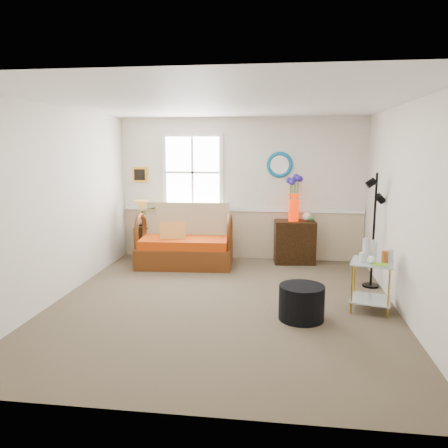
# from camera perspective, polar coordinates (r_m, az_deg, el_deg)

# --- Properties ---
(floor) EXTENTS (4.50, 5.00, 0.01)m
(floor) POSITION_cam_1_polar(r_m,az_deg,el_deg) (5.94, -0.13, -10.30)
(floor) COLOR brown
(floor) RESTS_ON ground
(ceiling) EXTENTS (4.50, 5.00, 0.01)m
(ceiling) POSITION_cam_1_polar(r_m,az_deg,el_deg) (5.60, -0.14, 15.55)
(ceiling) COLOR white
(ceiling) RESTS_ON walls
(walls) EXTENTS (4.51, 5.01, 2.60)m
(walls) POSITION_cam_1_polar(r_m,az_deg,el_deg) (5.62, -0.14, 2.24)
(walls) COLOR silver
(walls) RESTS_ON floor
(wainscot) EXTENTS (4.46, 0.02, 0.90)m
(wainscot) POSITION_cam_1_polar(r_m,az_deg,el_deg) (8.19, 2.18, -1.35)
(wainscot) COLOR tan
(wainscot) RESTS_ON walls
(chair_rail) EXTENTS (4.46, 0.04, 0.06)m
(chair_rail) POSITION_cam_1_polar(r_m,az_deg,el_deg) (8.10, 2.19, 1.89)
(chair_rail) COLOR white
(chair_rail) RESTS_ON walls
(window) EXTENTS (1.14, 0.06, 1.44)m
(window) POSITION_cam_1_polar(r_m,az_deg,el_deg) (8.17, -4.12, 6.74)
(window) COLOR white
(window) RESTS_ON walls
(picture) EXTENTS (0.28, 0.03, 0.28)m
(picture) POSITION_cam_1_polar(r_m,az_deg,el_deg) (8.45, -10.94, 6.35)
(picture) COLOR orange
(picture) RESTS_ON walls
(mirror) EXTENTS (0.47, 0.07, 0.47)m
(mirror) POSITION_cam_1_polar(r_m,az_deg,el_deg) (8.00, 7.28, 7.69)
(mirror) COLOR #0E84B1
(mirror) RESTS_ON walls
(loveseat) EXTENTS (1.69, 1.03, 1.07)m
(loveseat) POSITION_cam_1_polar(r_m,az_deg,el_deg) (7.67, -5.12, -1.51)
(loveseat) COLOR #5D2307
(loveseat) RESTS_ON floor
(throw_pillow) EXTENTS (0.46, 0.21, 0.44)m
(throw_pillow) POSITION_cam_1_polar(r_m,az_deg,el_deg) (7.64, -6.71, -1.32)
(throw_pillow) COLOR orange
(throw_pillow) RESTS_ON loveseat
(lamp_stand) EXTENTS (0.40, 0.40, 0.61)m
(lamp_stand) POSITION_cam_1_polar(r_m,az_deg,el_deg) (8.30, -10.32, -2.37)
(lamp_stand) COLOR #351D0A
(lamp_stand) RESTS_ON floor
(table_lamp) EXTENTS (0.35, 0.35, 0.49)m
(table_lamp) POSITION_cam_1_polar(r_m,az_deg,el_deg) (8.17, -10.66, 1.35)
(table_lamp) COLOR #B58034
(table_lamp) RESTS_ON lamp_stand
(potted_plant) EXTENTS (0.39, 0.43, 0.30)m
(potted_plant) POSITION_cam_1_polar(r_m,az_deg,el_deg) (8.19, -9.47, 0.73)
(potted_plant) COLOR #497A3B
(potted_plant) RESTS_ON lamp_stand
(cabinet) EXTENTS (0.75, 0.52, 0.77)m
(cabinet) POSITION_cam_1_polar(r_m,az_deg,el_deg) (7.96, 9.20, -2.31)
(cabinet) COLOR #351D0A
(cabinet) RESTS_ON floor
(flower_vase) EXTENTS (0.30, 0.30, 0.80)m
(flower_vase) POSITION_cam_1_polar(r_m,az_deg,el_deg) (7.82, 9.14, 3.31)
(flower_vase) COLOR red
(flower_vase) RESTS_ON cabinet
(side_table) EXTENTS (0.61, 0.61, 0.64)m
(side_table) POSITION_cam_1_polar(r_m,az_deg,el_deg) (5.90, 18.65, -7.68)
(side_table) COLOR gold
(side_table) RESTS_ON floor
(tabletop_items) EXTENTS (0.51, 0.51, 0.26)m
(tabletop_items) POSITION_cam_1_polar(r_m,az_deg,el_deg) (5.81, 19.24, -3.36)
(tabletop_items) COLOR silver
(tabletop_items) RESTS_ON side_table
(floor_lamp) EXTENTS (0.26, 0.26, 1.70)m
(floor_lamp) POSITION_cam_1_polar(r_m,az_deg,el_deg) (6.77, 18.97, -0.86)
(floor_lamp) COLOR black
(floor_lamp) RESTS_ON floor
(ottoman) EXTENTS (0.69, 0.69, 0.42)m
(ottoman) POSITION_cam_1_polar(r_m,az_deg,el_deg) (5.43, 10.09, -10.06)
(ottoman) COLOR black
(ottoman) RESTS_ON floor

